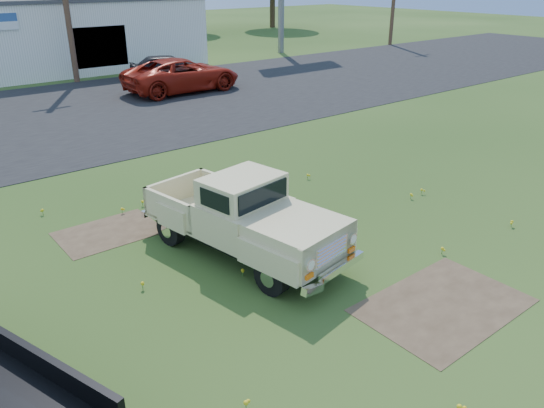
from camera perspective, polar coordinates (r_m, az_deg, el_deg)
The scene contains 8 objects.
ground at distance 10.81m, azimuth 0.07°, elevation -6.63°, with size 140.00×140.00×0.00m, color #224014.
asphalt_lot at distance 23.67m, azimuth -23.53°, elevation 8.37°, with size 90.00×14.00×0.02m, color black.
dirt_patch_a at distance 10.09m, azimuth 17.94°, elevation -10.34°, with size 3.00×2.00×0.01m, color #4A3827.
dirt_patch_b at distance 12.68m, azimuth -17.15°, elevation -2.95°, with size 2.20×1.60×0.01m, color #4A3827.
commercial_building at distance 36.42m, azimuth -20.41°, elevation 16.96°, with size 14.20×8.20×4.15m.
vintage_pickup_truck at distance 10.88m, azimuth -3.18°, elevation -1.27°, with size 1.87×4.81×1.75m, color tan, non-canonical shape.
red_pickup at distance 27.25m, azimuth -9.63°, elevation 13.50°, with size 2.68×5.82×1.62m, color maroon.
dark_sedan at distance 30.42m, azimuth -11.13°, elevation 14.23°, with size 1.67×4.14×1.41m, color black.
Camera 1 is at (-5.84, -7.29, 5.44)m, focal length 35.00 mm.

